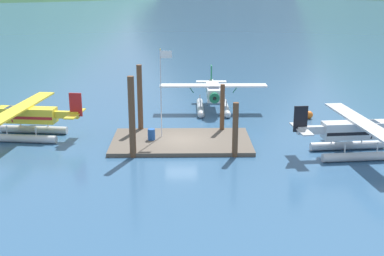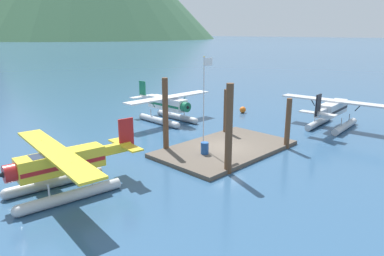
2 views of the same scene
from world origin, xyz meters
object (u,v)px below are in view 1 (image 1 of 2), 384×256
flagpole (162,84)px  mooring_buoy (309,115)px  seaplane_white_bow_right (213,95)px  seaplane_silver_stbd_aft (355,135)px  fuel_drum (151,134)px  seaplane_yellow_port_fwd (27,119)px

flagpole → mooring_buoy: 15.38m
mooring_buoy → seaplane_white_bow_right: bearing=160.8°
mooring_buoy → seaplane_silver_stbd_aft: seaplane_silver_stbd_aft is taller
fuel_drum → mooring_buoy: fuel_drum is taller
seaplane_silver_stbd_aft → seaplane_white_bow_right: bearing=126.2°
flagpole → seaplane_white_bow_right: bearing=64.0°
mooring_buoy → seaplane_silver_stbd_aft: size_ratio=0.07×
seaplane_yellow_port_fwd → seaplane_silver_stbd_aft: (25.30, -4.65, 0.00)m
flagpole → seaplane_white_bow_right: 10.85m
flagpole → fuel_drum: (-0.88, -0.85, -3.88)m
fuel_drum → seaplane_silver_stbd_aft: bearing=-11.2°
flagpole → seaplane_white_bow_right: (4.56, 9.36, -3.05)m
flagpole → mooring_buoy: size_ratio=9.69×
seaplane_yellow_port_fwd → fuel_drum: bearing=-9.2°
flagpole → seaplane_silver_stbd_aft: flagpole is taller
fuel_drum → seaplane_silver_stbd_aft: size_ratio=0.08×
mooring_buoy → seaplane_silver_stbd_aft: bearing=-85.3°
seaplane_white_bow_right → seaplane_silver_stbd_aft: 16.35m
mooring_buoy → seaplane_yellow_port_fwd: bearing=-167.4°
fuel_drum → seaplane_yellow_port_fwd: bearing=170.8°
mooring_buoy → seaplane_yellow_port_fwd: (-24.47, -5.48, 1.21)m
flagpole → seaplane_white_bow_right: flagpole is taller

